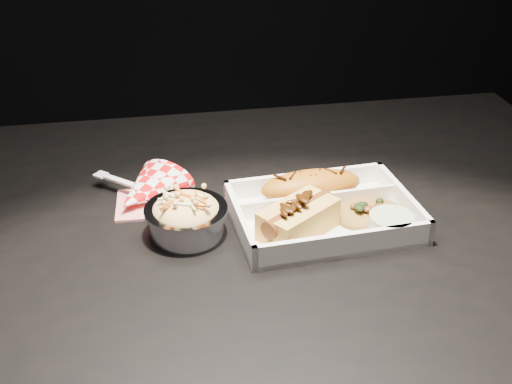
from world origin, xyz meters
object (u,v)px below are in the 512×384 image
foil_coleslaw_cup (186,215)px  hotdog (298,216)px  fried_pastry (311,186)px  dining_table (246,268)px  napkin_fork (146,192)px  food_tray (323,216)px

foil_coleslaw_cup → hotdog: bearing=-12.4°
fried_pastry → hotdog: bearing=-115.0°
dining_table → napkin_fork: bearing=153.4°
hotdog → napkin_fork: (-0.20, 0.13, -0.02)m
food_tray → fried_pastry: size_ratio=1.72×
fried_pastry → napkin_fork: napkin_fork is taller
fried_pastry → napkin_fork: bearing=168.6°
foil_coleslaw_cup → napkin_fork: bearing=117.4°
hotdog → foil_coleslaw_cup: (-0.15, 0.03, -0.00)m
hotdog → foil_coleslaw_cup: foil_coleslaw_cup is taller
hotdog → dining_table: bearing=99.0°
napkin_fork → food_tray: bearing=18.5°
hotdog → napkin_fork: bearing=111.3°
dining_table → hotdog: size_ratio=9.71×
dining_table → foil_coleslaw_cup: bearing=-160.5°
dining_table → napkin_fork: 0.19m
fried_pastry → napkin_fork: size_ratio=0.99×
fried_pastry → foil_coleslaw_cup: bearing=-164.5°
fried_pastry → hotdog: (-0.04, -0.08, 0.00)m
dining_table → napkin_fork: napkin_fork is taller
dining_table → fried_pastry: bearing=11.9°
dining_table → hotdog: bearing=-45.8°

